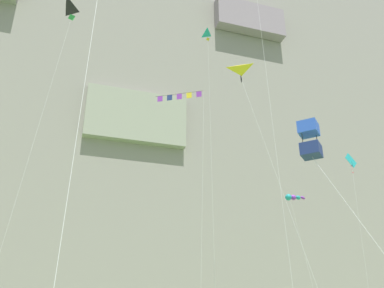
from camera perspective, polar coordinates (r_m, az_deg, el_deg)
cliff_face at (r=78.90m, az=-8.95°, el=5.59°), size 180.00×26.63×81.73m
kite_diamond_high_left at (r=46.34m, az=21.03°, el=-3.03°), size 2.71×1.76×19.41m
kite_delta_near_cliff at (r=31.57m, az=7.10°, el=7.82°), size 3.56×5.64×19.71m
kite_windsock_upper_left at (r=49.73m, az=13.64°, el=-7.15°), size 3.34×4.34×16.74m
kite_delta_front_field at (r=37.95m, az=-15.46°, el=15.84°), size 4.01×2.85×26.89m
kite_box_high_right at (r=19.18m, az=15.83°, el=0.56°), size 1.19×6.52×11.00m
kite_delta_upper_mid at (r=49.52m, az=2.64°, el=12.85°), size 1.43×2.80×33.69m
kite_banner_mid_right at (r=40.81m, az=-1.57°, el=5.48°), size 4.27×4.09×23.74m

